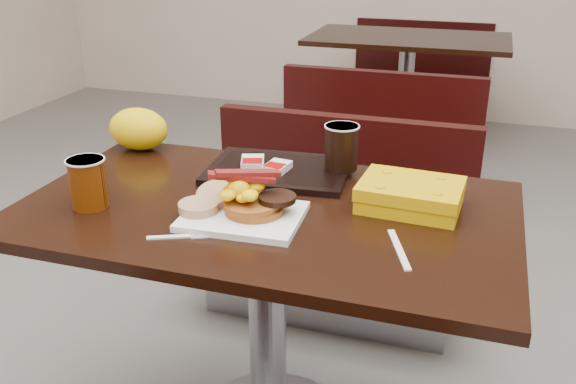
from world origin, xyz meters
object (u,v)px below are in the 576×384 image
(table_far, at_px, (404,97))
(tray, at_px, (278,171))
(hashbrown_sleeve_left, at_px, (253,163))
(paper_bag, at_px, (139,129))
(table_near, at_px, (268,333))
(platter, at_px, (243,216))
(bench_far_s, at_px, (386,131))
(bench_far_n, at_px, (418,75))
(knife, at_px, (399,249))
(coffee_cup_near, at_px, (88,183))
(coffee_cup_far, at_px, (341,147))
(fork, at_px, (169,237))
(bench_near_n, at_px, (331,227))
(pancake_stack, at_px, (255,206))
(clamshell, at_px, (410,195))
(hashbrown_sleeve_right, at_px, (277,167))

(table_far, bearing_deg, tray, -90.94)
(hashbrown_sleeve_left, bearing_deg, paper_bag, 150.20)
(table_far, bearing_deg, table_near, -90.00)
(table_far, xyz_separation_m, platter, (-0.03, -2.69, 0.38))
(bench_far_s, bearing_deg, bench_far_n, 90.00)
(knife, bearing_deg, hashbrown_sleeve_left, -145.97)
(coffee_cup_near, bearing_deg, coffee_cup_far, 36.21)
(fork, bearing_deg, bench_near_n, 57.38)
(table_far, xyz_separation_m, pancake_stack, (-0.00, -2.67, 0.41))
(clamshell, bearing_deg, hashbrown_sleeve_left, 170.74)
(platter, height_order, hashbrown_sleeve_left, hashbrown_sleeve_left)
(clamshell, bearing_deg, platter, -149.06)
(pancake_stack, bearing_deg, coffee_cup_near, -171.59)
(coffee_cup_near, bearing_deg, bench_near_n, 63.86)
(table_far, height_order, knife, knife)
(pancake_stack, distance_m, tray, 0.29)
(tray, xyz_separation_m, clamshell, (0.37, -0.11, 0.02))
(tray, bearing_deg, bench_near_n, 80.60)
(bench_near_n, xyz_separation_m, coffee_cup_near, (-0.41, -0.83, 0.45))
(tray, height_order, clamshell, clamshell)
(clamshell, bearing_deg, table_far, 101.19)
(fork, bearing_deg, pancake_stack, 22.77)
(bench_far_s, xyz_separation_m, hashbrown_sleeve_right, (-0.03, -1.71, 0.42))
(fork, bearing_deg, hashbrown_sleeve_right, 51.21)
(bench_near_n, xyz_separation_m, bench_far_n, (0.00, 2.60, 0.00))
(coffee_cup_near, height_order, hashbrown_sleeve_right, coffee_cup_near)
(tray, distance_m, coffee_cup_far, 0.18)
(platter, bearing_deg, bench_near_n, 85.25)
(bench_far_s, xyz_separation_m, fork, (-0.15, -2.12, 0.39))
(coffee_cup_near, distance_m, hashbrown_sleeve_right, 0.49)
(hashbrown_sleeve_right, bearing_deg, tray, 109.09)
(bench_far_s, bearing_deg, pancake_stack, -90.08)
(hashbrown_sleeve_right, bearing_deg, clamshell, -6.23)
(coffee_cup_near, bearing_deg, hashbrown_sleeve_left, 48.13)
(pancake_stack, bearing_deg, bench_far_n, 89.96)
(bench_near_n, distance_m, fork, 1.01)
(pancake_stack, distance_m, hashbrown_sleeve_right, 0.26)
(pancake_stack, height_order, clamshell, clamshell)
(tray, relative_size, hashbrown_sleeve_right, 4.95)
(coffee_cup_far, bearing_deg, coffee_cup_near, -143.79)
(tray, distance_m, hashbrown_sleeve_right, 0.03)
(bench_far_s, relative_size, platter, 3.68)
(table_far, distance_m, clamshell, 2.55)
(bench_far_n, xyz_separation_m, hashbrown_sleeve_right, (-0.03, -3.11, 0.42))
(platter, relative_size, tray, 0.71)
(table_near, relative_size, bench_far_n, 1.20)
(table_far, xyz_separation_m, paper_bag, (-0.51, -2.32, 0.44))
(bench_near_n, bearing_deg, bench_far_s, 90.00)
(bench_far_s, height_order, platter, platter)
(bench_far_s, distance_m, hashbrown_sleeve_left, 1.75)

